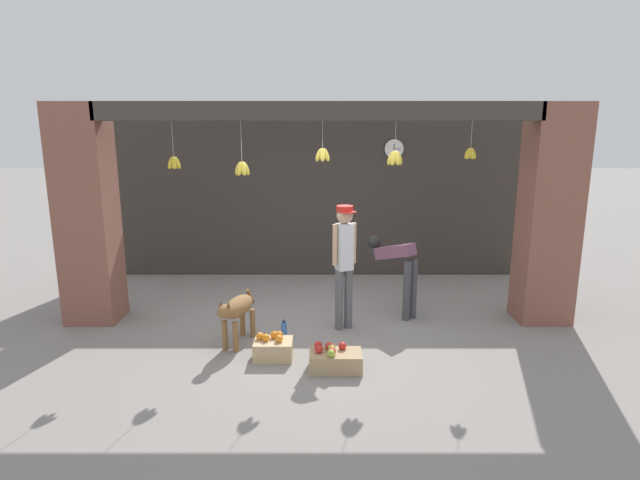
# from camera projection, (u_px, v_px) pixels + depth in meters

# --- Properties ---
(ground_plane) EXTENTS (60.00, 60.00, 0.00)m
(ground_plane) POSITION_uv_depth(u_px,v_px,m) (320.00, 327.00, 6.87)
(ground_plane) COLOR gray
(shop_back_wall) EXTENTS (7.65, 0.12, 3.01)m
(shop_back_wall) POSITION_uv_depth(u_px,v_px,m) (320.00, 195.00, 9.11)
(shop_back_wall) COLOR #38332D
(shop_back_wall) RESTS_ON ground_plane
(shop_pillar_left) EXTENTS (0.70, 0.60, 3.01)m
(shop_pillar_left) POSITION_uv_depth(u_px,v_px,m) (90.00, 215.00, 6.86)
(shop_pillar_left) COLOR brown
(shop_pillar_left) RESTS_ON ground_plane
(shop_pillar_right) EXTENTS (0.70, 0.60, 3.01)m
(shop_pillar_right) POSITION_uv_depth(u_px,v_px,m) (551.00, 216.00, 6.83)
(shop_pillar_right) COLOR brown
(shop_pillar_right) RESTS_ON ground_plane
(storefront_awning) EXTENTS (5.75, 0.29, 0.95)m
(storefront_awning) POSITION_uv_depth(u_px,v_px,m) (320.00, 114.00, 6.38)
(storefront_awning) COLOR #3D3833
(dog) EXTENTS (0.43, 0.88, 0.67)m
(dog) POSITION_uv_depth(u_px,v_px,m) (239.00, 310.00, 6.22)
(dog) COLOR olive
(dog) RESTS_ON ground_plane
(shopkeeper) EXTENTS (0.32, 0.31, 1.69)m
(shopkeeper) POSITION_uv_depth(u_px,v_px,m) (346.00, 257.00, 6.62)
(shopkeeper) COLOR #56565B
(shopkeeper) RESTS_ON ground_plane
(worker_stooping) EXTENTS (0.68, 0.72, 1.12)m
(worker_stooping) POSITION_uv_depth(u_px,v_px,m) (399.00, 265.00, 7.19)
(worker_stooping) COLOR #424247
(worker_stooping) RESTS_ON ground_plane
(fruit_crate_oranges) EXTENTS (0.45, 0.34, 0.31)m
(fruit_crate_oranges) POSITION_uv_depth(u_px,v_px,m) (275.00, 348.00, 5.91)
(fruit_crate_oranges) COLOR tan
(fruit_crate_oranges) RESTS_ON ground_plane
(fruit_crate_apples) EXTENTS (0.59, 0.34, 0.29)m
(fruit_crate_apples) POSITION_uv_depth(u_px,v_px,m) (337.00, 359.00, 5.62)
(fruit_crate_apples) COLOR tan
(fruit_crate_apples) RESTS_ON ground_plane
(water_bottle) EXTENTS (0.08, 0.08, 0.30)m
(water_bottle) POSITION_uv_depth(u_px,v_px,m) (286.00, 332.00, 6.35)
(water_bottle) COLOR #2D60AD
(water_bottle) RESTS_ON ground_plane
(wall_clock) EXTENTS (0.36, 0.03, 0.36)m
(wall_clock) POSITION_uv_depth(u_px,v_px,m) (396.00, 149.00, 8.85)
(wall_clock) COLOR black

